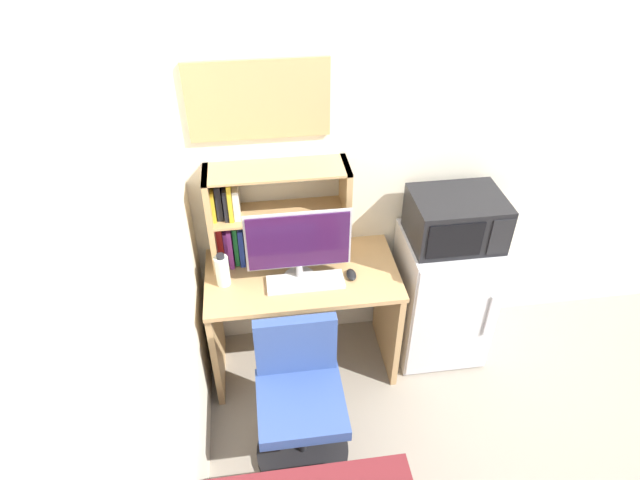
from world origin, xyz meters
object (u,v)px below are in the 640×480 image
computer_mouse (351,275)px  wall_corkboard (259,100)px  monitor (298,244)px  microwave (456,219)px  desk_chair (300,404)px  water_bottle (222,270)px  keyboard (306,282)px  hutch_bookshelf (257,215)px  mini_fridge (442,295)px

computer_mouse → wall_corkboard: size_ratio=0.14×
monitor → wall_corkboard: (-0.15, 0.33, 0.69)m
microwave → desk_chair: bearing=-147.0°
water_bottle → wall_corkboard: (0.27, 0.31, 0.84)m
desk_chair → wall_corkboard: bearing=95.6°
monitor → wall_corkboard: 0.77m
water_bottle → wall_corkboard: wall_corkboard is taller
computer_mouse → water_bottle: (-0.72, 0.04, 0.08)m
keyboard → microwave: (0.88, 0.13, 0.26)m
computer_mouse → microwave: 0.67m
monitor → desk_chair: (-0.07, -0.56, -0.64)m
hutch_bookshelf → wall_corkboard: bearing=60.4°
computer_mouse → mini_fridge: (0.61, 0.10, -0.34)m
hutch_bookshelf → mini_fridge: 1.29m
keyboard → computer_mouse: (0.26, 0.02, 0.01)m
hutch_bookshelf → wall_corkboard: (0.06, 0.10, 0.63)m
desk_chair → wall_corkboard: size_ratio=1.16×
hutch_bookshelf → computer_mouse: bearing=-26.9°
wall_corkboard → mini_fridge: bearing=-13.4°
hutch_bookshelf → desk_chair: (0.14, -0.78, -0.69)m
keyboard → monitor: bearing=119.3°
computer_mouse → monitor: bearing=174.4°
hutch_bookshelf → mini_fridge: size_ratio=0.88×
monitor → microwave: bearing=4.9°
wall_corkboard → hutch_bookshelf: bearing=-119.6°
desk_chair → water_bottle: bearing=122.1°
computer_mouse → water_bottle: water_bottle is taller
hutch_bookshelf → microwave: hutch_bookshelf is taller
water_bottle → desk_chair: bearing=-57.9°
desk_chair → hutch_bookshelf: bearing=100.4°
monitor → desk_chair: monitor is taller
water_bottle → microwave: microwave is taller
water_bottle → desk_chair: water_bottle is taller
water_bottle → mini_fridge: size_ratio=0.23×
hutch_bookshelf → desk_chair: size_ratio=0.92×
hutch_bookshelf → monitor: bearing=-47.2°
hutch_bookshelf → keyboard: size_ratio=1.82×
hutch_bookshelf → monitor: 0.31m
keyboard → wall_corkboard: (-0.18, 0.38, 0.92)m
monitor → keyboard: size_ratio=1.33×
microwave → wall_corkboard: size_ratio=0.70×
hutch_bookshelf → water_bottle: bearing=-135.4°
computer_mouse → hutch_bookshelf: bearing=153.1°
monitor → mini_fridge: 1.07m
computer_mouse → mini_fridge: mini_fridge is taller
water_bottle → mini_fridge: (1.33, 0.06, -0.42)m
monitor → mini_fridge: bearing=4.7°
monitor → microwave: monitor is taller
mini_fridge → desk_chair: size_ratio=1.05×
water_bottle → wall_corkboard: bearing=49.0°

